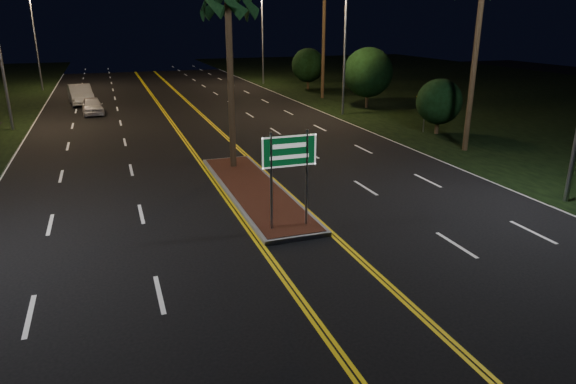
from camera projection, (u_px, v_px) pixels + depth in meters
name	position (u px, v px, depth m)	size (l,w,h in m)	color
ground	(322.00, 267.00, 14.45)	(120.00, 120.00, 0.00)	black
grass_right	(520.00, 96.00, 46.25)	(40.00, 110.00, 0.01)	black
median_island	(254.00, 190.00, 20.67)	(2.25, 10.25, 0.17)	gray
highway_sign	(289.00, 160.00, 16.18)	(1.80, 0.08, 3.20)	gray
streetlight_left_mid	(4.00, 36.00, 30.72)	(1.91, 0.44, 9.00)	gray
streetlight_left_far	(38.00, 30.00, 48.58)	(1.91, 0.44, 9.00)	gray
streetlight_right_mid	(340.00, 34.00, 35.64)	(1.91, 0.44, 9.00)	gray
streetlight_right_far	(259.00, 29.00, 53.50)	(1.91, 0.44, 9.00)	gray
palm_median	(228.00, 3.00, 21.50)	(2.40, 2.40, 8.30)	#382819
shrub_near	(439.00, 102.00, 30.59)	(2.70, 2.70, 3.30)	#382819
shrub_mid	(368.00, 72.00, 39.43)	(3.78, 3.78, 4.62)	#382819
shrub_far	(308.00, 65.00, 50.21)	(3.24, 3.24, 3.96)	#382819
car_near	(92.00, 104.00, 37.44)	(1.82, 4.26, 1.42)	silver
car_far	(80.00, 93.00, 41.80)	(2.36, 5.50, 1.83)	silver
warning_sign	(426.00, 102.00, 31.04)	(1.11, 0.41, 2.79)	gray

